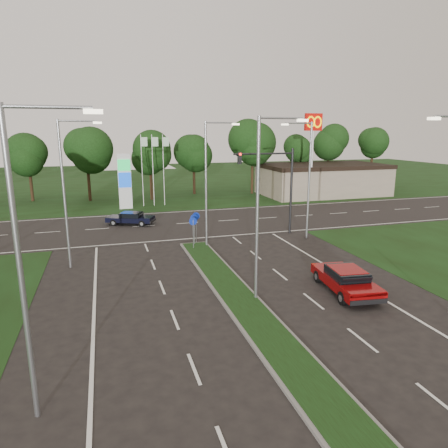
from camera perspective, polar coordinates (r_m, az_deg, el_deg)
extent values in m
plane|color=black|center=(15.44, 10.14, -19.61)|extent=(160.00, 160.00, 0.00)
cube|color=black|center=(67.29, -11.46, 5.71)|extent=(160.00, 50.00, 0.02)
cube|color=black|center=(36.96, -6.77, 0.00)|extent=(160.00, 12.00, 0.02)
cube|color=slate|center=(18.59, 4.47, -13.25)|extent=(2.00, 26.00, 0.12)
cube|color=gray|center=(55.56, 13.87, 6.17)|extent=(16.00, 9.00, 4.00)
cylinder|color=gray|center=(19.20, 4.78, 1.64)|extent=(0.16, 0.16, 9.00)
cylinder|color=gray|center=(19.27, 8.18, 14.76)|extent=(2.20, 0.10, 0.10)
cube|color=#FFF2CC|center=(19.75, 11.16, 14.31)|extent=(0.50, 0.22, 0.12)
cylinder|color=gray|center=(28.61, -2.59, 5.43)|extent=(0.16, 0.16, 9.00)
cylinder|color=gray|center=(28.66, -0.48, 14.28)|extent=(2.20, 0.10, 0.10)
cube|color=#FFF2CC|center=(28.98, 1.67, 14.06)|extent=(0.50, 0.22, 0.12)
cylinder|color=gray|center=(12.33, -27.06, -6.29)|extent=(0.16, 0.16, 9.00)
cylinder|color=gray|center=(11.58, -23.85, 15.04)|extent=(2.20, 0.10, 0.10)
cube|color=#FFF2CC|center=(11.51, -18.19, 15.01)|extent=(0.50, 0.22, 0.12)
cylinder|color=gray|center=(25.89, -21.85, 3.70)|extent=(0.16, 0.16, 9.00)
cylinder|color=gray|center=(25.54, -20.18, 13.66)|extent=(2.20, 0.10, 0.10)
cube|color=#FFF2CC|center=(25.50, -17.63, 13.62)|extent=(0.50, 0.22, 0.12)
cylinder|color=gray|center=(31.62, 12.05, 5.89)|extent=(0.16, 0.16, 9.00)
cylinder|color=gray|center=(30.88, 10.60, 13.97)|extent=(2.20, 0.10, 0.10)
cube|color=#FFF2CC|center=(30.40, 8.69, 13.87)|extent=(0.50, 0.22, 0.12)
cube|color=#FFF2CC|center=(18.71, 27.81, 13.18)|extent=(0.50, 0.22, 0.12)
cylinder|color=black|center=(33.28, 9.56, 4.60)|extent=(0.20, 0.20, 7.00)
cylinder|color=black|center=(31.94, 5.68, 9.96)|extent=(5.00, 0.14, 0.14)
cube|color=black|center=(31.26, 2.23, 9.40)|extent=(0.28, 0.28, 0.90)
sphere|color=#FF190C|center=(31.07, 2.35, 9.93)|extent=(0.20, 0.20, 0.20)
cylinder|color=gray|center=(28.54, -4.41, -1.57)|extent=(0.06, 0.06, 2.20)
cylinder|color=#0C26A5|center=(28.31, -4.45, 0.39)|extent=(0.56, 0.04, 0.56)
cylinder|color=gray|center=(29.55, -4.26, -1.06)|extent=(0.06, 0.06, 2.20)
cylinder|color=#0C26A5|center=(29.32, -4.30, 0.83)|extent=(0.56, 0.04, 0.56)
cylinder|color=gray|center=(30.28, -4.00, -0.71)|extent=(0.06, 0.06, 2.20)
cylinder|color=#0C26A5|center=(30.05, -4.03, 1.14)|extent=(0.56, 0.04, 0.56)
cube|color=silver|center=(44.86, -13.99, 5.89)|extent=(1.40, 0.30, 6.00)
cube|color=#0CA53F|center=(44.51, -14.10, 8.17)|extent=(1.30, 0.08, 1.20)
cube|color=#0C3FBF|center=(44.66, -13.99, 6.12)|extent=(1.30, 0.08, 1.60)
cylinder|color=silver|center=(45.89, -11.61, 7.42)|extent=(0.08, 0.08, 8.00)
cube|color=#B2D8B2|center=(45.73, -11.35, 11.44)|extent=(0.70, 0.02, 1.00)
cylinder|color=silver|center=(46.01, -10.11, 7.50)|extent=(0.08, 0.08, 8.00)
cube|color=#B2D8B2|center=(45.87, -9.83, 11.50)|extent=(0.70, 0.02, 1.00)
cylinder|color=silver|center=(46.16, -8.62, 7.57)|extent=(0.08, 0.08, 8.00)
cube|color=#B2D8B2|center=(46.03, -8.32, 11.56)|extent=(0.70, 0.02, 1.00)
cylinder|color=silver|center=(49.86, 12.39, 8.97)|extent=(0.30, 0.30, 10.00)
cube|color=#BF0C07|center=(49.76, 12.65, 14.02)|extent=(2.20, 0.35, 2.00)
torus|color=#FFC600|center=(49.35, 12.30, 14.05)|extent=(1.06, 0.16, 1.06)
torus|color=#FFC600|center=(49.79, 13.24, 13.99)|extent=(1.06, 0.16, 1.06)
cylinder|color=black|center=(52.22, -9.95, 6.16)|extent=(0.36, 0.36, 4.40)
sphere|color=black|center=(51.89, -10.14, 10.87)|extent=(6.00, 6.00, 6.00)
sphere|color=black|center=(51.71, -9.82, 11.99)|extent=(4.80, 4.80, 4.80)
cube|color=maroon|center=(22.22, 16.95, -7.79)|extent=(2.51, 4.96, 0.49)
cube|color=black|center=(21.99, 17.14, -6.74)|extent=(1.90, 2.28, 0.45)
cube|color=maroon|center=(21.91, 17.18, -6.18)|extent=(1.75, 1.89, 0.04)
cylinder|color=black|center=(23.24, 13.24, -7.32)|extent=(0.30, 0.69, 0.67)
cylinder|color=black|center=(23.97, 17.21, -6.93)|extent=(0.30, 0.69, 0.67)
cylinder|color=black|center=(20.68, 16.55, -10.13)|extent=(0.30, 0.69, 0.67)
cylinder|color=black|center=(21.50, 20.89, -9.55)|extent=(0.30, 0.69, 0.67)
cube|color=black|center=(37.37, -13.21, 0.70)|extent=(4.47, 3.23, 0.42)
cube|color=black|center=(37.26, -13.12, 1.30)|extent=(2.25, 2.06, 0.40)
cube|color=black|center=(37.22, -13.14, 1.60)|extent=(1.91, 1.84, 0.04)
cylinder|color=black|center=(37.21, -15.51, 0.16)|extent=(0.61, 0.41, 0.58)
cylinder|color=black|center=(38.59, -14.64, 0.66)|extent=(0.61, 0.41, 0.58)
cylinder|color=black|center=(36.27, -11.65, 0.04)|extent=(0.61, 0.41, 0.58)
cylinder|color=black|center=(37.69, -10.90, 0.56)|extent=(0.61, 0.41, 0.58)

